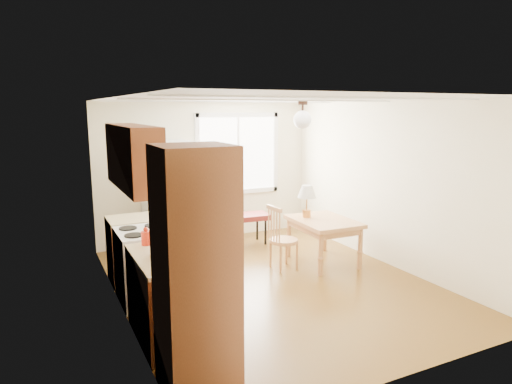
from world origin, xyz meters
TOP-DOWN VIEW (x-y plane):
  - room_shell at (0.00, 0.00)m, footprint 4.60×5.60m
  - kitchen_run at (-1.72, -0.63)m, footprint 0.65×3.40m
  - window_unit at (0.60, 2.47)m, footprint 1.64×0.05m
  - pendant_light at (0.70, 0.40)m, footprint 0.26×0.26m
  - refrigerator at (-0.83, 2.12)m, footprint 0.79×0.81m
  - bench at (0.27, 1.84)m, footprint 1.22×0.55m
  - dining_table at (1.13, 0.42)m, footprint 0.87×1.13m
  - chair at (0.35, 0.44)m, footprint 0.42×0.42m
  - table_lamp at (0.98, 0.68)m, footprint 0.29×0.29m
  - coffee_maker at (-1.72, -0.85)m, footprint 0.19×0.23m
  - kettle at (-1.78, -0.40)m, footprint 0.11×0.11m

SIDE VIEW (x-z plane):
  - bench at x=0.27m, z-range 0.21..0.76m
  - chair at x=0.35m, z-range 0.07..1.03m
  - dining_table at x=1.13m, z-range 0.24..0.94m
  - kitchen_run at x=-1.72m, z-range -0.26..1.94m
  - refrigerator at x=-0.83m, z-range 0.00..1.86m
  - kettle at x=-1.78m, z-range 0.88..1.09m
  - coffee_maker at x=-1.72m, z-range 0.85..1.19m
  - table_lamp at x=0.98m, z-range 0.81..1.31m
  - room_shell at x=0.00m, z-range -0.06..2.56m
  - window_unit at x=0.60m, z-range 0.79..2.31m
  - pendant_light at x=0.70m, z-range 2.04..2.44m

